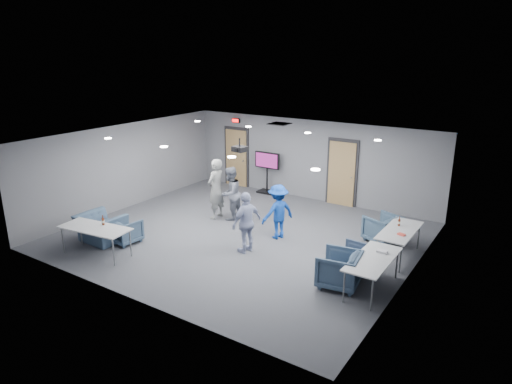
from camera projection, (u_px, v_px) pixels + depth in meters
The scene contains 29 objects.
floor at pixel (242, 235), 12.58m from camera, with size 9.00×9.00×0.00m, color #3C3E45.
ceiling at pixel (241, 139), 11.78m from camera, with size 9.00×9.00×0.00m, color silver.
wall_back at pixel (310, 160), 15.38m from camera, with size 9.00×0.02×2.70m, color slate.
wall_front at pixel (126, 238), 8.99m from camera, with size 9.00×0.02×2.70m, color slate.
wall_left at pixel (126, 166), 14.54m from camera, with size 0.02×8.00×2.70m, color slate.
wall_right at pixel (413, 222), 9.83m from camera, with size 0.02×8.00×2.70m, color slate.
door_left at pixel (237, 157), 17.00m from camera, with size 1.06×0.17×2.24m.
door_right at pixel (342, 173), 14.80m from camera, with size 1.06×0.17×2.24m.
exit_sign at pixel (236, 120), 16.57m from camera, with size 0.32×0.08×0.16m.
hvac_diffuser at pixel (279, 124), 14.29m from camera, with size 0.60×0.60×0.03m, color black.
downlights at pixel (241, 139), 11.79m from camera, with size 6.18×3.78×0.02m.
person_a at pixel (216, 189), 13.66m from camera, with size 0.67×0.44×1.83m, color gray.
person_b at pixel (230, 193), 13.60m from camera, with size 0.78×0.61×1.61m, color slate.
person_c at pixel (247, 222), 11.34m from camera, with size 0.92×0.38×1.58m, color #9EA8CC.
person_d at pixel (278, 212), 12.22m from camera, with size 0.97×0.56×1.50m, color #173E97.
chair_right_a at pixel (382, 228), 12.07m from camera, with size 0.79×0.82×0.74m, color #374C60.
chair_right_b at pixel (352, 259), 10.40m from camera, with size 0.71×0.73×0.67m, color #35435B.
chair_right_c at pixel (339, 269), 9.77m from camera, with size 0.84×0.87×0.79m, color #3D5069.
chair_front_a at pixel (125, 231), 12.04m from camera, with size 0.70×0.72×0.65m, color #3E536B.
chair_front_b at pixel (101, 228), 12.11m from camera, with size 1.14×1.00×0.74m, color #3D526A.
table_right_a at pixel (400, 232), 11.05m from camera, with size 0.72×1.73×0.73m.
table_right_b at pixel (373, 260), 9.53m from camera, with size 0.74×1.77×0.73m.
table_front_left at pixel (95, 229), 11.20m from camera, with size 1.89×0.98×0.73m.
bottle_front at pixel (103, 221), 11.31m from camera, with size 0.07×0.07×0.26m.
bottle_right at pixel (399, 222), 11.26m from camera, with size 0.06×0.06×0.24m.
snack_box at pixel (401, 234), 10.71m from camera, with size 0.17×0.11×0.04m, color #D94436.
wrapper at pixel (382, 251), 9.79m from camera, with size 0.22×0.15×0.05m, color silver.
tv_stand at pixel (267, 170), 16.13m from camera, with size 0.96×0.46×1.48m.
projector at pixel (240, 149), 12.01m from camera, with size 0.38×0.36×0.36m.
Camera 1 is at (6.70, -9.55, 4.88)m, focal length 32.00 mm.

